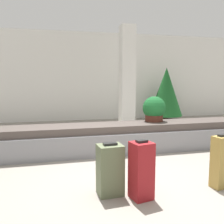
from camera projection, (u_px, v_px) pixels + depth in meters
name	position (u px, v px, depth m)	size (l,w,h in m)	color
ground_plane	(140.00, 184.00, 3.59)	(18.00, 18.00, 0.00)	gray
back_wall	(85.00, 77.00, 9.14)	(18.00, 0.06, 3.20)	silver
carousel	(112.00, 138.00, 5.19)	(8.52, 0.83, 0.58)	gray
pillar	(127.00, 76.00, 8.07)	(0.45, 0.45, 3.20)	silver
suitcase_1	(141.00, 170.00, 3.10)	(0.29, 0.29, 0.75)	maroon
suitcase_2	(110.00, 170.00, 3.22)	(0.34, 0.29, 0.69)	#5B6647
suitcase_3	(221.00, 162.00, 3.43)	(0.28, 0.22, 0.75)	#A3843D
potted_plant_0	(154.00, 109.00, 5.48)	(0.51, 0.51, 0.55)	#4C2319
decorated_tree	(166.00, 92.00, 9.11)	(1.20, 1.20, 1.93)	#4C331E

